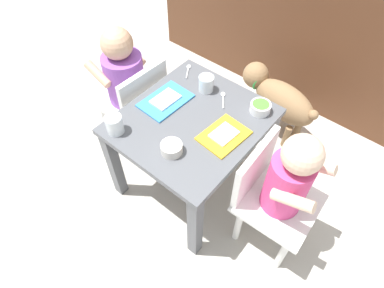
{
  "coord_description": "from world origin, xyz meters",
  "views": [
    {
      "loc": [
        0.56,
        -0.68,
        1.37
      ],
      "look_at": [
        0.0,
        0.0,
        0.29
      ],
      "focal_mm": 30.75,
      "sensor_mm": 36.0,
      "label": 1
    }
  ],
  "objects_px": {
    "seated_child_left": "(126,78)",
    "food_tray_right": "(224,135)",
    "dog": "(278,97)",
    "water_cup_left": "(115,125)",
    "cereal_bowl_right_side": "(260,107)",
    "spoon_by_right_tray": "(223,98)",
    "food_tray_left": "(166,100)",
    "seated_child_right": "(284,182)",
    "dining_table": "(192,133)",
    "cereal_bowl_left_side": "(172,148)",
    "water_cup_right": "(206,84)",
    "spoon_by_left_tray": "(188,70)"
  },
  "relations": [
    {
      "from": "seated_child_left",
      "to": "food_tray_right",
      "type": "bearing_deg",
      "value": -2.57
    },
    {
      "from": "food_tray_right",
      "to": "dog",
      "type": "bearing_deg",
      "value": 94.24
    },
    {
      "from": "water_cup_left",
      "to": "cereal_bowl_right_side",
      "type": "bearing_deg",
      "value": 50.44
    },
    {
      "from": "dog",
      "to": "spoon_by_right_tray",
      "type": "bearing_deg",
      "value": -101.78
    },
    {
      "from": "dog",
      "to": "spoon_by_right_tray",
      "type": "height_order",
      "value": "spoon_by_right_tray"
    },
    {
      "from": "food_tray_right",
      "to": "food_tray_left",
      "type": "bearing_deg",
      "value": 180.0
    },
    {
      "from": "seated_child_left",
      "to": "spoon_by_right_tray",
      "type": "xyz_separation_m",
      "value": [
        0.44,
        0.14,
        0.04
      ]
    },
    {
      "from": "food_tray_right",
      "to": "spoon_by_right_tray",
      "type": "bearing_deg",
      "value": 126.89
    },
    {
      "from": "seated_child_right",
      "to": "food_tray_right",
      "type": "height_order",
      "value": "seated_child_right"
    },
    {
      "from": "dining_table",
      "to": "food_tray_left",
      "type": "xyz_separation_m",
      "value": [
        -0.15,
        0.01,
        0.08
      ]
    },
    {
      "from": "cereal_bowl_left_side",
      "to": "cereal_bowl_right_side",
      "type": "relative_size",
      "value": 0.96
    },
    {
      "from": "cereal_bowl_right_side",
      "to": "spoon_by_right_tray",
      "type": "bearing_deg",
      "value": -167.35
    },
    {
      "from": "dog",
      "to": "food_tray_right",
      "type": "distance_m",
      "value": 0.6
    },
    {
      "from": "dog",
      "to": "cereal_bowl_right_side",
      "type": "bearing_deg",
      "value": -78.4
    },
    {
      "from": "seated_child_left",
      "to": "food_tray_left",
      "type": "relative_size",
      "value": 3.02
    },
    {
      "from": "dining_table",
      "to": "cereal_bowl_left_side",
      "type": "xyz_separation_m",
      "value": [
        0.05,
        -0.17,
        0.1
      ]
    },
    {
      "from": "seated_child_right",
      "to": "spoon_by_right_tray",
      "type": "height_order",
      "value": "seated_child_right"
    },
    {
      "from": "water_cup_right",
      "to": "cereal_bowl_left_side",
      "type": "relative_size",
      "value": 0.87
    },
    {
      "from": "water_cup_right",
      "to": "dog",
      "type": "bearing_deg",
      "value": 66.6
    },
    {
      "from": "seated_child_left",
      "to": "water_cup_left",
      "type": "bearing_deg",
      "value": -48.19
    },
    {
      "from": "cereal_bowl_right_side",
      "to": "water_cup_left",
      "type": "bearing_deg",
      "value": -129.56
    },
    {
      "from": "dining_table",
      "to": "food_tray_left",
      "type": "distance_m",
      "value": 0.17
    },
    {
      "from": "seated_child_right",
      "to": "cereal_bowl_right_side",
      "type": "height_order",
      "value": "seated_child_right"
    },
    {
      "from": "water_cup_left",
      "to": "cereal_bowl_right_side",
      "type": "distance_m",
      "value": 0.57
    },
    {
      "from": "seated_child_left",
      "to": "dining_table",
      "type": "bearing_deg",
      "value": -4.6
    },
    {
      "from": "cereal_bowl_left_side",
      "to": "spoon_by_left_tray",
      "type": "relative_size",
      "value": 0.87
    },
    {
      "from": "dining_table",
      "to": "water_cup_left",
      "type": "bearing_deg",
      "value": -128.21
    },
    {
      "from": "dog",
      "to": "spoon_by_right_tray",
      "type": "xyz_separation_m",
      "value": [
        -0.08,
        -0.39,
        0.22
      ]
    },
    {
      "from": "food_tray_left",
      "to": "food_tray_right",
      "type": "relative_size",
      "value": 1.13
    },
    {
      "from": "spoon_by_left_tray",
      "to": "spoon_by_right_tray",
      "type": "xyz_separation_m",
      "value": [
        0.23,
        -0.05,
        0.0
      ]
    },
    {
      "from": "dog",
      "to": "seated_child_right",
      "type": "bearing_deg",
      "value": -61.09
    },
    {
      "from": "dining_table",
      "to": "seated_child_right",
      "type": "bearing_deg",
      "value": 0.1
    },
    {
      "from": "cereal_bowl_left_side",
      "to": "spoon_by_left_tray",
      "type": "bearing_deg",
      "value": 122.88
    },
    {
      "from": "dining_table",
      "to": "spoon_by_right_tray",
      "type": "xyz_separation_m",
      "value": [
        0.02,
        0.17,
        0.08
      ]
    },
    {
      "from": "seated_child_right",
      "to": "dining_table",
      "type": "bearing_deg",
      "value": -179.9
    },
    {
      "from": "water_cup_right",
      "to": "cereal_bowl_left_side",
      "type": "distance_m",
      "value": 0.36
    },
    {
      "from": "food_tray_right",
      "to": "spoon_by_left_tray",
      "type": "distance_m",
      "value": 0.41
    },
    {
      "from": "water_cup_left",
      "to": "water_cup_right",
      "type": "relative_size",
      "value": 1.08
    },
    {
      "from": "seated_child_right",
      "to": "dog",
      "type": "distance_m",
      "value": 0.67
    },
    {
      "from": "seated_child_right",
      "to": "seated_child_left",
      "type": "bearing_deg",
      "value": 177.74
    },
    {
      "from": "seated_child_left",
      "to": "cereal_bowl_right_side",
      "type": "xyz_separation_m",
      "value": [
        0.6,
        0.17,
        0.06
      ]
    },
    {
      "from": "water_cup_left",
      "to": "dog",
      "type": "bearing_deg",
      "value": 70.04
    },
    {
      "from": "dining_table",
      "to": "seated_child_left",
      "type": "distance_m",
      "value": 0.42
    },
    {
      "from": "water_cup_right",
      "to": "spoon_by_right_tray",
      "type": "relative_size",
      "value": 0.78
    },
    {
      "from": "food_tray_left",
      "to": "cereal_bowl_left_side",
      "type": "xyz_separation_m",
      "value": [
        0.19,
        -0.18,
        0.02
      ]
    },
    {
      "from": "water_cup_right",
      "to": "cereal_bowl_right_side",
      "type": "bearing_deg",
      "value": 8.68
    },
    {
      "from": "dog",
      "to": "cereal_bowl_right_side",
      "type": "relative_size",
      "value": 5.74
    },
    {
      "from": "dining_table",
      "to": "water_cup_right",
      "type": "bearing_deg",
      "value": 110.67
    },
    {
      "from": "seated_child_left",
      "to": "spoon_by_right_tray",
      "type": "relative_size",
      "value": 7.41
    },
    {
      "from": "dining_table",
      "to": "cereal_bowl_left_side",
      "type": "relative_size",
      "value": 7.27
    }
  ]
}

